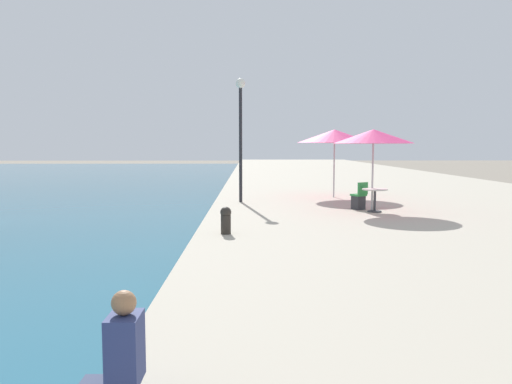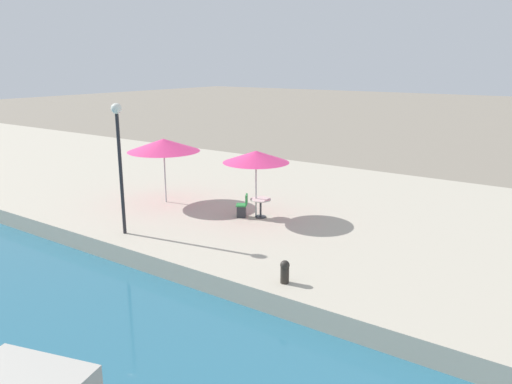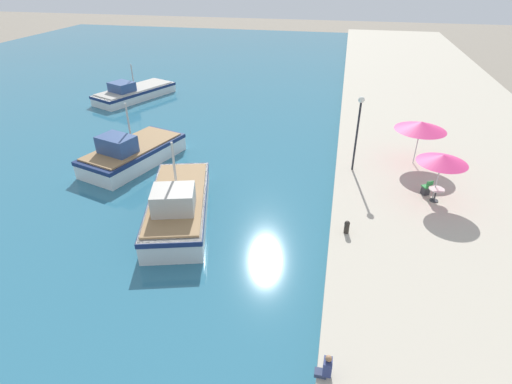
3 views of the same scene
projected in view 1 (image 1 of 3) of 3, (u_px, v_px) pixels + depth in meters
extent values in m
cube|color=#BCB29E|center=(351.00, 183.00, 32.75)|extent=(16.00, 90.00, 0.67)
cylinder|color=#B7B7B7|center=(373.00, 175.00, 15.92)|extent=(0.06, 0.06, 2.32)
cone|color=#E5387A|center=(373.00, 136.00, 15.81)|extent=(2.55, 2.55, 0.45)
cylinder|color=#B7B7B7|center=(334.00, 168.00, 20.31)|extent=(0.06, 0.06, 2.37)
cone|color=#E5387A|center=(335.00, 136.00, 20.19)|extent=(3.06, 3.06, 0.54)
cylinder|color=#333338|center=(374.00, 211.00, 15.84)|extent=(0.44, 0.44, 0.04)
cylinder|color=#333338|center=(375.00, 201.00, 15.81)|extent=(0.08, 0.08, 0.70)
cylinder|color=beige|center=(375.00, 189.00, 15.77)|extent=(0.80, 0.80, 0.04)
cube|color=#2D2D33|center=(358.00, 203.00, 16.46)|extent=(0.47, 0.47, 0.45)
cube|color=#2D8E42|center=(358.00, 195.00, 16.43)|extent=(0.55, 0.55, 0.06)
cube|color=#2D8E42|center=(363.00, 188.00, 16.24)|extent=(0.38, 0.25, 0.40)
cube|color=navy|center=(125.00, 348.00, 4.06)|extent=(0.26, 0.36, 0.56)
sphere|color=#9E704C|center=(124.00, 303.00, 4.03)|extent=(0.20, 0.20, 0.20)
cylinder|color=#2D2823|center=(226.00, 225.00, 11.85)|extent=(0.24, 0.24, 0.45)
sphere|color=#2D2823|center=(226.00, 212.00, 11.82)|extent=(0.26, 0.26, 0.26)
cylinder|color=#232328|center=(241.00, 146.00, 18.46)|extent=(0.12, 0.12, 4.20)
sphere|color=white|center=(240.00, 83.00, 18.25)|extent=(0.36, 0.36, 0.36)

